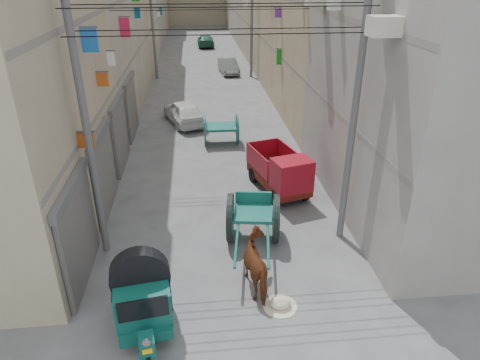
{
  "coord_description": "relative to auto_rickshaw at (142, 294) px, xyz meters",
  "views": [
    {
      "loc": [
        -0.71,
        -4.94,
        7.62
      ],
      "look_at": [
        0.48,
        6.5,
        1.87
      ],
      "focal_mm": 32.0,
      "sensor_mm": 36.0,
      "label": 1
    }
  ],
  "objects": [
    {
      "name": "shutters_left",
      "position": [
        -1.78,
        7.61,
        0.53
      ],
      "size": [
        0.18,
        14.4,
        2.88
      ],
      "color": "#4E4E54",
      "rests_on": "ground"
    },
    {
      "name": "signboards",
      "position": [
        2.13,
        18.89,
        2.46
      ],
      "size": [
        8.22,
        40.52,
        5.67
      ],
      "color": "#0B547B",
      "rests_on": "ground"
    },
    {
      "name": "utility_poles",
      "position": [
        2.14,
        14.24,
        3.03
      ],
      "size": [
        7.4,
        22.2,
        8.0
      ],
      "color": "#525355",
      "rests_on": "ground"
    },
    {
      "name": "auto_rickshaw",
      "position": [
        0.0,
        0.0,
        0.0
      ],
      "size": [
        1.57,
        2.4,
        1.64
      ],
      "rotation": [
        0.0,
        0.0,
        0.15
      ],
      "color": "black",
      "rests_on": "ground"
    },
    {
      "name": "tonga_cart",
      "position": [
        2.98,
        3.33,
        -0.18
      ],
      "size": [
        1.76,
        3.48,
        1.5
      ],
      "rotation": [
        0.0,
        0.0,
        -0.15
      ],
      "color": "black",
      "rests_on": "ground"
    },
    {
      "name": "mini_truck",
      "position": [
        4.43,
        6.1,
        -0.16
      ],
      "size": [
        2.09,
        3.25,
        1.69
      ],
      "rotation": [
        0.0,
        0.0,
        0.27
      ],
      "color": "black",
      "rests_on": "ground"
    },
    {
      "name": "second_cart",
      "position": [
        2.53,
        11.49,
        -0.2
      ],
      "size": [
        1.65,
        1.46,
        1.43
      ],
      "rotation": [
        0.0,
        0.0,
        -0.02
      ],
      "color": "#14574E",
      "rests_on": "ground"
    },
    {
      "name": "feed_sack",
      "position": [
        3.27,
        0.3,
        -0.84
      ],
      "size": [
        0.53,
        0.43,
        0.27
      ],
      "primitive_type": "ellipsoid",
      "color": "beige",
      "rests_on": "ground"
    },
    {
      "name": "horse",
      "position": [
        2.87,
        1.09,
        -0.24
      ],
      "size": [
        1.11,
        1.85,
        1.46
      ],
      "primitive_type": "imported",
      "rotation": [
        0.0,
        0.0,
        3.34
      ],
      "color": "brown",
      "rests_on": "ground"
    },
    {
      "name": "distant_car_white",
      "position": [
        0.73,
        14.67,
        -0.33
      ],
      "size": [
        2.59,
        4.05,
        1.28
      ],
      "primitive_type": "imported",
      "rotation": [
        0.0,
        0.0,
        3.45
      ],
      "color": "silver",
      "rests_on": "ground"
    },
    {
      "name": "distant_car_grey",
      "position": [
        4.09,
        26.53,
        -0.39
      ],
      "size": [
        1.58,
        3.61,
        1.15
      ],
      "primitive_type": "imported",
      "rotation": [
        0.0,
        0.0,
        0.1
      ],
      "color": "slate",
      "rests_on": "ground"
    },
    {
      "name": "distant_car_green",
      "position": [
        2.69,
        39.57,
        -0.37
      ],
      "size": [
        1.75,
        4.17,
        1.2
      ],
      "primitive_type": "imported",
      "rotation": [
        0.0,
        0.0,
        3.16
      ],
      "color": "#205E42",
      "rests_on": "ground"
    }
  ]
}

